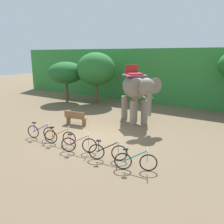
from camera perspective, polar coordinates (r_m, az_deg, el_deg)
ground_plane at (r=13.19m, az=-4.29°, el=-6.07°), size 80.00×80.00×0.00m
foliage_hedge at (r=24.38m, az=15.23°, el=8.72°), size 36.00×6.00×4.98m
tree_left at (r=22.95m, az=-11.08°, el=9.32°), size 3.36×3.36×3.78m
tree_right at (r=21.69m, az=-3.89°, el=10.33°), size 3.48×3.48×4.63m
elephant at (r=15.53m, az=5.89°, el=5.34°), size 3.79×3.54×3.78m
bike_purple at (r=13.34m, az=-16.83°, el=-4.67°), size 1.66×0.62×0.92m
bike_orange at (r=12.33m, az=-12.54°, el=-5.93°), size 1.61×0.74×0.92m
bike_pink at (r=11.20m, az=-8.04°, el=-7.79°), size 1.55×0.85×0.92m
bike_black at (r=10.31m, az=-1.03°, el=-9.61°), size 1.56×0.84×0.92m
bike_teal at (r=9.52m, az=5.71°, el=-11.78°), size 1.56×0.83×0.92m
wooden_bench at (r=15.50m, az=-8.85°, el=-1.28°), size 1.55×0.64×0.89m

